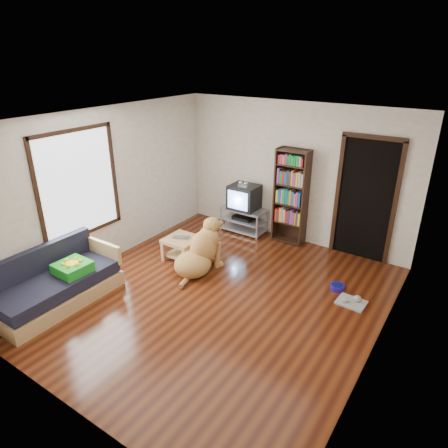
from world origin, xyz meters
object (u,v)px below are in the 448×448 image
Objects in this scene: grey_rag at (351,302)px; bookshelf at (291,192)px; dog at (200,253)px; green_cushion at (73,268)px; sofa at (57,286)px; laptop at (181,238)px; dog_bowl at (337,287)px; crt_tv at (245,196)px; coffee_table at (182,244)px; tv_stand at (244,219)px.

bookshelf is at bearing 140.42° from grey_rag.
dog is (-2.40, -0.47, 0.32)m from grey_rag.
sofa is at bearing -117.30° from green_cushion.
laptop is 0.74× the size of grey_rag.
bookshelf is at bearing 62.68° from sofa.
green_cushion is 3.99m from dog_bowl.
dog_bowl is 2.66m from crt_tv.
coffee_table is 0.48× the size of dog.
green_cushion is 0.50× the size of tv_stand.
crt_tv is at bearing 155.41° from dog_bowl.
tv_stand is at bearing 155.86° from dog_bowl.
laptop is at bearing -99.90° from crt_tv.
dog_bowl is 0.55× the size of grey_rag.
laptop is at bearing -125.64° from bookshelf.
sofa is at bearing -105.02° from tv_stand.
green_cushion is at bearing -123.29° from dog.
crt_tv is 0.51× the size of dog.
green_cushion reaches higher than tv_stand.
bookshelf is (-1.68, 1.39, 0.99)m from grey_rag.
grey_rag is 0.44× the size of tv_stand.
bookshelf is 3.27× the size of coffee_table.
sofa is at bearing -104.93° from crt_tv.
grey_rag is at bearing 6.09° from coffee_table.
bookshelf is at bearing 53.89° from coffee_table.
laptop is at bearing 74.01° from green_cushion.
crt_tv is (0.00, 0.02, 0.47)m from tv_stand.
laptop reaches higher than coffee_table.
dog is (1.20, 1.87, 0.08)m from sofa.
sofa is (-3.60, -2.34, 0.25)m from grey_rag.
coffee_table is (-0.29, -1.60, 0.01)m from tv_stand.
tv_stand reaches higher than grey_rag.
dog is at bearing 57.22° from sofa.
laptop is 2.96m from grey_rag.
bookshelf reaches higher than dog_bowl.
tv_stand is 1.55× the size of crt_tv.
laptop is 0.33× the size of tv_stand.
crt_tv is at bearing 90.00° from tv_stand.
coffee_table is at bearing -100.08° from crt_tv.
coffee_table is (0.68, 2.03, 0.02)m from sofa.
bookshelf is (0.95, 0.07, 0.26)m from crt_tv.
tv_stand is at bearing 153.80° from grey_rag.
green_cushion is 0.35m from sofa.
crt_tv is 1.84m from dog.
crt_tv is 1.72m from coffee_table.
crt_tv is 0.99m from bookshelf.
sofa is 2.14m from coffee_table.
sofa is (-0.68, -2.00, -0.15)m from laptop.
dog_bowl is 2.24m from dog.
coffee_table is (-1.24, -1.70, -0.72)m from bookshelf.
laptop is 2.12m from sofa.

